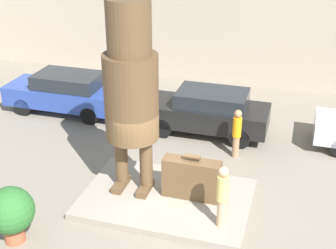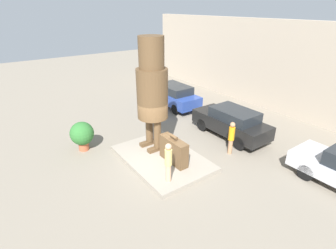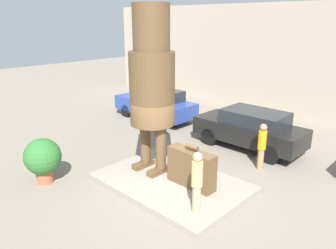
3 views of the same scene
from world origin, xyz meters
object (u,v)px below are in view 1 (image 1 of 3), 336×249
at_px(worker_hivis, 237,132).
at_px(tourist, 222,194).
at_px(parked_car_blue, 65,92).
at_px(giant_suitcase, 192,179).
at_px(parked_car_black, 207,111).
at_px(statue_figure, 131,85).
at_px(planter_pot, 11,212).

bearing_deg(worker_hivis, tourist, -86.12).
bearing_deg(parked_car_blue, worker_hivis, 166.69).
height_order(giant_suitcase, tourist, tourist).
distance_m(tourist, parked_car_black, 5.50).
distance_m(statue_figure, tourist, 3.58).
relative_size(giant_suitcase, parked_car_black, 0.36).
xyz_separation_m(statue_figure, planter_pot, (-2.07, -2.81, -2.41)).
bearing_deg(parked_car_black, worker_hivis, 132.03).
height_order(giant_suitcase, planter_pot, giant_suitcase).
bearing_deg(giant_suitcase, statue_figure, -179.80).
bearing_deg(planter_pot, tourist, 20.78).
distance_m(statue_figure, parked_car_blue, 6.81).
xyz_separation_m(planter_pot, worker_hivis, (4.48, 5.67, 0.05)).
xyz_separation_m(tourist, parked_car_blue, (-7.17, 5.50, -0.27)).
height_order(statue_figure, tourist, statue_figure).
bearing_deg(planter_pot, worker_hivis, 51.68).
relative_size(tourist, parked_car_blue, 0.37).
height_order(parked_car_blue, parked_car_black, parked_car_black).
bearing_deg(worker_hivis, giant_suitcase, -104.83).
xyz_separation_m(tourist, planter_pot, (-4.74, -1.80, -0.25)).
distance_m(tourist, planter_pot, 5.08).
relative_size(giant_suitcase, worker_hivis, 0.94).
relative_size(statue_figure, planter_pot, 3.57).
height_order(tourist, parked_car_blue, tourist).
relative_size(parked_car_black, planter_pot, 2.96).
height_order(giant_suitcase, parked_car_blue, parked_car_blue).
bearing_deg(worker_hivis, planter_pot, -128.32).
bearing_deg(planter_pot, statue_figure, 53.56).
distance_m(giant_suitcase, parked_car_black, 4.30).
xyz_separation_m(parked_car_blue, worker_hivis, (6.91, -1.64, 0.06)).
distance_m(planter_pot, worker_hivis, 7.22).
height_order(tourist, parked_car_black, tourist).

